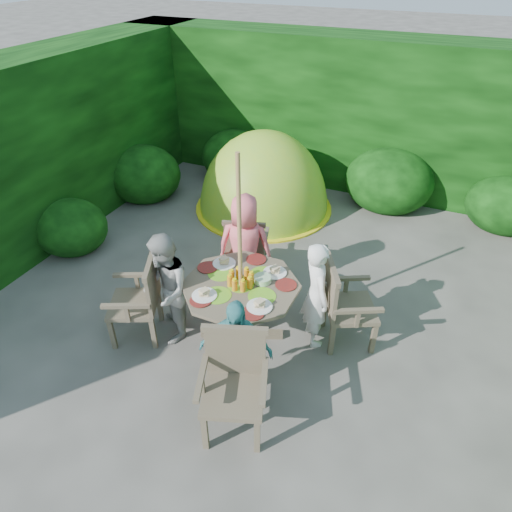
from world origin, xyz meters
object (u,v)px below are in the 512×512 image
at_px(garden_chair_back, 246,247).
at_px(child_front, 236,351).
at_px(garden_chair_right, 343,303).
at_px(child_right, 316,294).
at_px(dome_tent, 263,208).
at_px(garden_chair_left, 141,299).
at_px(child_back, 245,247).
at_px(child_left, 166,290).
at_px(parasol_pole, 240,256).
at_px(patio_table, 241,293).
at_px(garden_chair_front, 234,381).

xyz_separation_m(garden_chair_back, child_front, (0.71, -1.76, 0.11)).
bearing_deg(garden_chair_back, child_front, 95.01).
height_order(garden_chair_right, child_right, child_right).
height_order(garden_chair_back, dome_tent, dome_tent).
relative_size(garden_chair_left, child_back, 0.71).
height_order(garden_chair_right, child_front, child_front).
height_order(child_left, dome_tent, same).
distance_m(garden_chair_right, child_left, 1.90).
bearing_deg(parasol_pole, child_left, -158.37).
distance_m(patio_table, child_left, 0.80).
distance_m(child_back, dome_tent, 2.34).
bearing_deg(child_back, garden_chair_back, -81.69).
bearing_deg(parasol_pole, garden_chair_right, 21.22).
bearing_deg(child_right, garden_chair_right, -104.94).
relative_size(garden_chair_right, child_back, 0.72).
xyz_separation_m(parasol_pole, child_front, (0.29, -0.74, -0.51)).
distance_m(garden_chair_right, child_right, 0.31).
relative_size(parasol_pole, garden_chair_right, 2.26).
xyz_separation_m(garden_chair_back, child_right, (1.16, -0.73, 0.15)).
xyz_separation_m(child_left, dome_tent, (-0.21, 3.18, -0.65)).
distance_m(garden_chair_right, garden_chair_front, 1.54).
distance_m(garden_chair_back, dome_tent, 2.00).
height_order(patio_table, garden_chair_right, garden_chair_right).
bearing_deg(dome_tent, garden_chair_right, -52.13).
relative_size(parasol_pole, garden_chair_back, 2.45).
relative_size(garden_chair_left, garden_chair_front, 0.98).
height_order(child_back, dome_tent, child_back).
xyz_separation_m(patio_table, garden_chair_back, (-0.42, 1.02, -0.15)).
distance_m(child_right, child_front, 1.13).
bearing_deg(garden_chair_front, garden_chair_left, 137.26).
bearing_deg(garden_chair_left, child_left, 86.04).
height_order(garden_chair_left, dome_tent, dome_tent).
xyz_separation_m(child_front, dome_tent, (-1.25, 3.63, -0.59)).
distance_m(patio_table, child_back, 0.80).
bearing_deg(garden_chair_front, child_back, 92.35).
bearing_deg(child_back, garden_chair_front, 97.14).
relative_size(garden_chair_front, child_back, 0.72).
bearing_deg(garden_chair_back, garden_chair_left, 50.01).
distance_m(child_back, child_front, 1.60).
bearing_deg(child_right, child_back, 31.57).
height_order(garden_chair_left, child_back, child_back).
xyz_separation_m(child_right, child_back, (-1.04, 0.45, 0.05)).
distance_m(garden_chair_left, child_right, 1.90).
bearing_deg(garden_chair_left, child_right, 86.79).
bearing_deg(garden_chair_back, child_left, 59.03).
distance_m(patio_table, parasol_pole, 0.48).
bearing_deg(parasol_pole, child_right, 21.63).
height_order(child_right, child_left, child_left).
height_order(garden_chair_back, child_front, child_front).
xyz_separation_m(garden_chair_right, garden_chair_left, (-2.04, -0.80, -0.01)).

